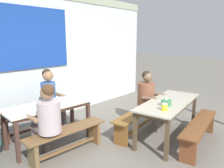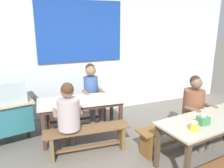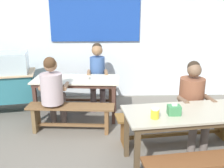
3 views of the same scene
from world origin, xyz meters
name	(u,v)px [view 1 (image 1 of 3)]	position (x,y,z in m)	size (l,w,h in m)	color
ground_plane	(133,146)	(0.00, 0.00, 0.00)	(40.00, 40.00, 0.00)	slate
backdrop_wall	(50,53)	(-0.02, 2.41, 1.56)	(6.79, 0.23, 2.99)	white
dining_table_far	(48,109)	(-0.88, 1.24, 0.65)	(1.57, 0.78, 0.73)	beige
dining_table_near	(169,105)	(0.75, -0.28, 0.66)	(1.84, 0.89, 0.73)	#B7B098
bench_far_back	(35,119)	(-0.84, 1.82, 0.29)	(1.43, 0.39, 0.44)	brown
bench_far_front	(67,138)	(-0.92, 0.66, 0.30)	(1.42, 0.42, 0.44)	brown
bench_near_back	(141,117)	(0.67, 0.29, 0.30)	(1.81, 0.53, 0.44)	brown
bench_near_front	(199,130)	(0.82, -0.86, 0.30)	(1.65, 0.49, 0.44)	brown
person_right_near_table	(149,96)	(0.90, 0.26, 0.70)	(0.49, 0.59, 1.23)	#6A5F58
person_left_back_turned	(47,117)	(-1.21, 0.75, 0.71)	(0.47, 0.57, 1.24)	#685956
person_center_facing	(51,96)	(-0.51, 1.72, 0.73)	(0.41, 0.55, 1.29)	#6A595C
tissue_box	(166,103)	(0.45, -0.38, 0.79)	(0.15, 0.12, 0.14)	#408851
condiment_jar	(165,107)	(0.20, -0.48, 0.79)	(0.10, 0.10, 0.12)	yellow
soup_bowl	(57,102)	(-0.72, 1.20, 0.76)	(0.17, 0.17, 0.05)	silver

